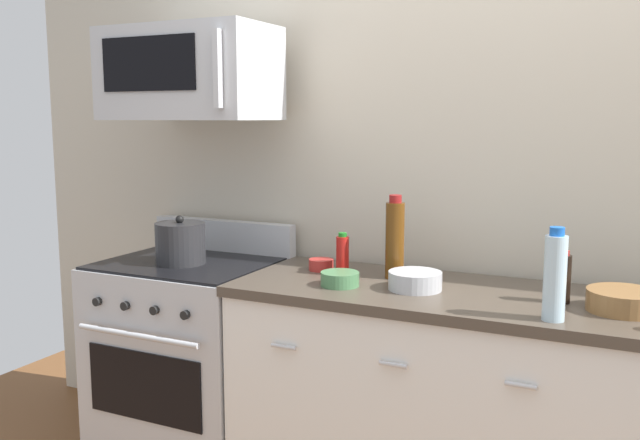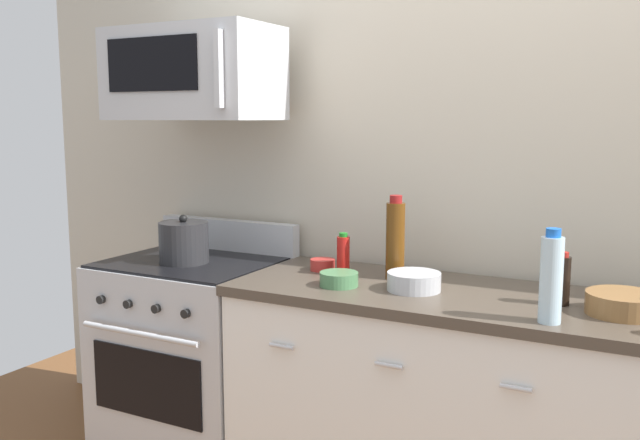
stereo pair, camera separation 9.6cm
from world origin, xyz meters
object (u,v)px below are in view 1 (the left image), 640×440
Objects in this scene: bottle_hot_sauce_red at (343,255)px; bowl_green_glaze at (340,278)px; microwave at (189,74)px; bottle_wine_amber at (395,239)px; bowl_wooden_salad at (624,300)px; range_oven at (191,358)px; bowl_steel_prep at (415,280)px; bottle_soy_sauce_dark at (563,278)px; stockpot at (180,243)px; bowl_red_small at (321,264)px; bottle_water_clear at (555,276)px.

bottle_hot_sauce_red is 1.19× the size of bowl_green_glaze.
microwave is at bearing 168.76° from bowl_green_glaze.
bottle_wine_amber is (0.94, 0.06, -0.67)m from microwave.
range_oven is at bearing 179.20° from bowl_wooden_salad.
bowl_steel_prep is (-0.72, -0.02, -0.00)m from bowl_wooden_salad.
microwave is at bearing 177.77° from bowl_wooden_salad.
bottle_soy_sauce_dark is 0.85× the size of stockpot.
bottle_hot_sauce_red is 1.68× the size of bowl_red_small.
range_oven is 3.17× the size of bottle_wine_amber.
microwave reaches higher than stockpot.
bottle_wine_amber is 1.91× the size of bottle_hot_sauce_red.
bottle_water_clear is (1.60, -0.23, 0.59)m from range_oven.
microwave is 2.21× the size of bottle_wine_amber.
bowl_wooden_salad is 1.19× the size of bowl_steel_prep.
range_oven is 0.78m from bowl_red_small.
range_oven is 4.48× the size of bowl_wooden_salad.
range_oven is 1.13m from bottle_wine_amber.
bottle_water_clear is 0.91m from bottle_hot_sauce_red.
range_oven is at bearing -90.29° from microwave.
bottle_soy_sauce_dark is at bearing 2.01° from stockpot.
stockpot is at bearing -90.00° from range_oven.
bottle_soy_sauce_dark reaches higher than bowl_steel_prep.
range_oven is 10.17× the size of bowl_red_small.
bottle_soy_sauce_dark reaches higher than range_oven.
bottle_hot_sauce_red is at bearing 4.55° from range_oven.
stockpot is (-1.08, -0.01, 0.06)m from bowl_steel_prep.
microwave is 1.14m from bowl_green_glaze.
bottle_water_clear is 2.03× the size of bowl_green_glaze.
stockpot is at bearing -171.34° from bottle_hot_sauce_red.
stockpot is (-0.80, 0.06, 0.06)m from bowl_green_glaze.
microwave is at bearing -174.46° from bowl_red_small.
bowl_steel_prep is 0.92× the size of stockpot.
bowl_steel_prep is at bearing 159.87° from bottle_water_clear.
stockpot reaches higher than bowl_wooden_salad.
microwave is 1.01m from bowl_red_small.
bottle_soy_sauce_dark reaches higher than bowl_green_glaze.
bowl_red_small is (0.61, 0.06, -0.81)m from microwave.
bowl_green_glaze is at bearing -165.78° from bowl_steel_prep.
bowl_green_glaze is (0.18, -0.22, 0.00)m from bowl_red_small.
microwave reaches higher than bowl_steel_prep.
range_oven is 0.94m from bowl_green_glaze.
bottle_water_clear is 2.86× the size of bowl_red_small.
bowl_wooden_salad is (1.06, -0.08, -0.04)m from bottle_hot_sauce_red.
bowl_steel_prep is at bearing 0.54° from stockpot.
bowl_red_small is at bearing 179.38° from bottle_wine_amber.
bottle_soy_sauce_dark reaches higher than bowl_wooden_salad.
bowl_steel_prep is at bearing -4.68° from microwave.
bowl_wooden_salad is at bearing -2.23° from microwave.
bowl_green_glaze is 0.29m from bowl_steel_prep.
bottle_wine_amber is 1.41× the size of bowl_wooden_salad.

